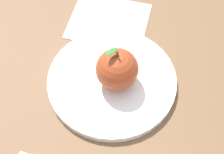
{
  "coord_description": "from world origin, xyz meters",
  "views": [
    {
      "loc": [
        -0.09,
        0.29,
        0.55
      ],
      "look_at": [
        -0.02,
        -0.04,
        0.02
      ],
      "focal_mm": 54.96,
      "sensor_mm": 36.0,
      "label": 1
    }
  ],
  "objects": [
    {
      "name": "linen_napkin",
      "position": [
        0.02,
        -0.19,
        0.0
      ],
      "size": [
        0.17,
        0.14,
        0.0
      ],
      "primitive_type": "cube",
      "rotation": [
        0.0,
        0.0,
        1.53
      ],
      "color": "silver",
      "rests_on": "ground_plane"
    },
    {
      "name": "apple",
      "position": [
        -0.03,
        -0.04,
        0.05
      ],
      "size": [
        0.08,
        0.08,
        0.09
      ],
      "color": "#9E3D1E",
      "rests_on": "dinner_plate"
    },
    {
      "name": "dinner_plate",
      "position": [
        -0.02,
        -0.04,
        0.01
      ],
      "size": [
        0.24,
        0.24,
        0.01
      ],
      "color": "white",
      "rests_on": "ground_plane"
    },
    {
      "name": "ground_plane",
      "position": [
        0.0,
        0.0,
        0.0
      ],
      "size": [
        2.4,
        2.4,
        0.0
      ],
      "primitive_type": "plane",
      "color": "brown"
    }
  ]
}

